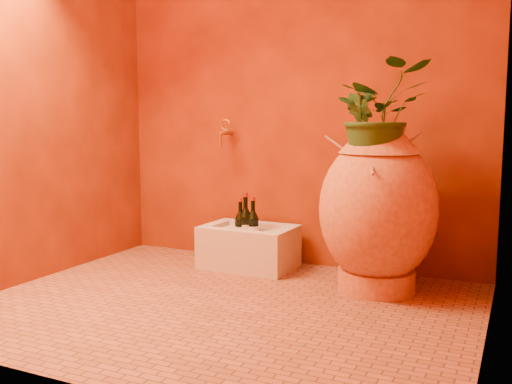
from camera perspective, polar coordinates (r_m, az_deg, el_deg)
The scene contains 12 objects.
floor at distance 2.99m, azimuth -3.30°, elevation -11.29°, with size 2.50×2.50×0.00m, color brown.
wall_back at distance 3.76m, azimuth 4.01°, elevation 11.79°, with size 2.50×0.02×2.50m, color #5F1E05.
wall_left at distance 3.62m, azimuth -21.49°, elevation 11.49°, with size 0.02×2.00×2.50m, color #5F1E05.
wall_right at distance 2.51m, azimuth 23.20°, elevation 13.52°, with size 0.02×2.00×2.50m, color #5F1E05.
amphora at distance 3.21m, azimuth 12.10°, elevation -1.67°, with size 0.68×0.68×0.93m.
stone_basin at distance 3.70m, azimuth -0.72°, elevation -5.59°, with size 0.58×0.40×0.27m.
wine_bottle_a at distance 3.66m, azimuth -1.57°, elevation -3.66°, with size 0.08×0.08×0.31m.
wine_bottle_b at distance 3.66m, azimuth -1.05°, elevation -3.47°, with size 0.08×0.08×0.34m.
wine_bottle_c at distance 3.65m, azimuth -0.30°, elevation -3.64°, with size 0.08×0.08×0.32m.
wall_tap at distance 3.86m, azimuth -3.15°, elevation 6.04°, with size 0.08×0.17×0.18m.
plant_main at distance 3.16m, azimuth 12.12°, elevation 7.65°, with size 0.51×0.44×0.56m, color #1F4819.
plant_side at distance 3.11m, azimuth 10.51°, elevation 6.48°, with size 0.20×0.16×0.36m, color #1F4819.
Camera 1 is at (1.36, -2.49, 0.95)m, focal length 40.00 mm.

